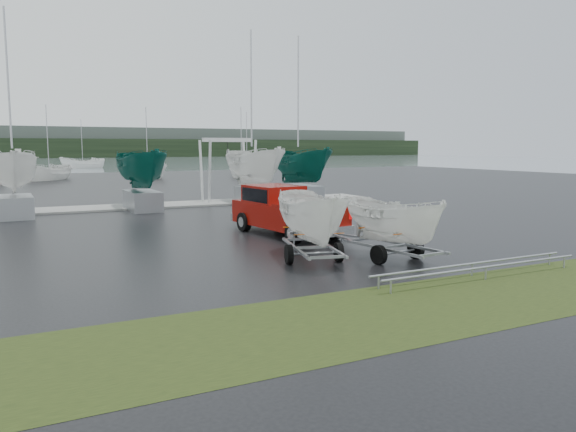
{
  "coord_description": "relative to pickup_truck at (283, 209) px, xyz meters",
  "views": [
    {
      "loc": [
        -7.59,
        -20.55,
        3.6
      ],
      "look_at": [
        1.22,
        -3.4,
        1.2
      ],
      "focal_mm": 35.0,
      "sensor_mm": 36.0,
      "label": 1
    }
  ],
  "objects": [
    {
      "name": "keelboat_2",
      "position": [
        3.66,
        11.08,
        2.82
      ],
      "size": [
        2.42,
        3.2,
        10.59
      ],
      "color": "#999CA2",
      "rests_on": "ground"
    },
    {
      "name": "dock",
      "position": [
        -2.69,
        13.08,
        -0.98
      ],
      "size": [
        30.0,
        3.0,
        0.12
      ],
      "primitive_type": "cube",
      "color": "#999A94",
      "rests_on": "ground"
    },
    {
      "name": "moored_boat_1",
      "position": [
        -5.57,
        44.62,
        -1.03
      ],
      "size": [
        3.95,
        3.97,
        11.72
      ],
      "rotation": [
        0.0,
        0.0,
        5.65
      ],
      "color": "white",
      "rests_on": "ground"
    },
    {
      "name": "lake",
      "position": [
        -2.69,
        100.08,
        -1.04
      ],
      "size": [
        300.0,
        300.0,
        0.0
      ],
      "primitive_type": "plane",
      "color": "slate",
      "rests_on": "ground"
    },
    {
      "name": "moored_boat_3",
      "position": [
        18.41,
        47.09,
        -1.03
      ],
      "size": [
        4.06,
        4.06,
        11.77
      ],
      "rotation": [
        0.0,
        0.0,
        5.51
      ],
      "color": "white",
      "rests_on": "ground"
    },
    {
      "name": "grass_verge",
      "position": [
        -2.69,
        -10.92,
        -1.03
      ],
      "size": [
        40.0,
        40.0,
        0.0
      ],
      "primitive_type": "plane",
      "color": "black",
      "rests_on": "ground"
    },
    {
      "name": "keelboat_0",
      "position": [
        -9.65,
        11.08,
        2.66
      ],
      "size": [
        2.33,
        3.2,
        10.5
      ],
      "color": "#999CA2",
      "rests_on": "ground"
    },
    {
      "name": "moored_boat_2",
      "position": [
        14.1,
        38.5,
        -1.02
      ],
      "size": [
        2.13,
        2.18,
        10.73
      ],
      "rotation": [
        0.0,
        0.0,
        3.11
      ],
      "color": "white",
      "rests_on": "ground"
    },
    {
      "name": "mast_rack_2",
      "position": [
        1.31,
        -9.42,
        -0.68
      ],
      "size": [
        7.0,
        0.56,
        0.06
      ],
      "color": "#999CA2",
      "rests_on": "ground"
    },
    {
      "name": "far_hill",
      "position": [
        -2.69,
        178.08,
        3.97
      ],
      "size": [
        300.0,
        6.0,
        10.0
      ],
      "primitive_type": "cube",
      "color": "#4C5651",
      "rests_on": "ground"
    },
    {
      "name": "keelboat_1",
      "position": [
        -3.19,
        11.28,
        2.63
      ],
      "size": [
        2.32,
        3.2,
        7.26
      ],
      "color": "#999CA2",
      "rests_on": "ground"
    },
    {
      "name": "trailer_hitched",
      "position": [
        0.69,
        -6.44,
        1.46
      ],
      "size": [
        1.83,
        3.7,
        4.58
      ],
      "rotation": [
        0.0,
        0.0,
        0.11
      ],
      "color": "#999CA2",
      "rests_on": "ground"
    },
    {
      "name": "treeline",
      "position": [
        -2.69,
        170.08,
        1.97
      ],
      "size": [
        300.0,
        8.0,
        6.0
      ],
      "primitive_type": "cube",
      "color": "black",
      "rests_on": "ground"
    },
    {
      "name": "keelboat_3",
      "position": [
        7.08,
        11.38,
        2.78
      ],
      "size": [
        2.4,
        3.2,
        10.57
      ],
      "color": "#999CA2",
      "rests_on": "ground"
    },
    {
      "name": "moored_boat_6",
      "position": [
        4.73,
        43.75,
        -1.03
      ],
      "size": [
        3.33,
        3.38,
        11.6
      ],
      "rotation": [
        0.0,
        0.0,
        0.26
      ],
      "color": "white",
      "rests_on": "ground"
    },
    {
      "name": "ground_plane",
      "position": [
        -2.69,
        0.08,
        -1.03
      ],
      "size": [
        120.0,
        120.0,
        0.0
      ],
      "primitive_type": "plane",
      "color": "black",
      "rests_on": "ground"
    },
    {
      "name": "trailer_parked",
      "position": [
        -1.67,
        -5.4,
        1.76
      ],
      "size": [
        2.16,
        3.78,
        5.16
      ],
      "rotation": [
        0.0,
        0.0,
        -0.26
      ],
      "color": "#999CA2",
      "rests_on": "ground"
    },
    {
      "name": "pickup_truck",
      "position": [
        0.0,
        0.0,
        0.0
      ],
      "size": [
        2.68,
        6.12,
        1.98
      ],
      "rotation": [
        0.0,
        0.0,
        0.11
      ],
      "color": "maroon",
      "rests_on": "ground"
    },
    {
      "name": "moored_boat_5",
      "position": [
        1.99,
        77.5,
        -1.03
      ],
      "size": [
        3.5,
        3.44,
        11.78
      ],
      "rotation": [
        0.0,
        0.0,
        4.95
      ],
      "color": "white",
      "rests_on": "ground"
    },
    {
      "name": "boat_hoist",
      "position": [
        2.66,
        13.08,
        1.64
      ],
      "size": [
        3.3,
        2.18,
        4.12
      ],
      "color": "silver",
      "rests_on": "ground"
    }
  ]
}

